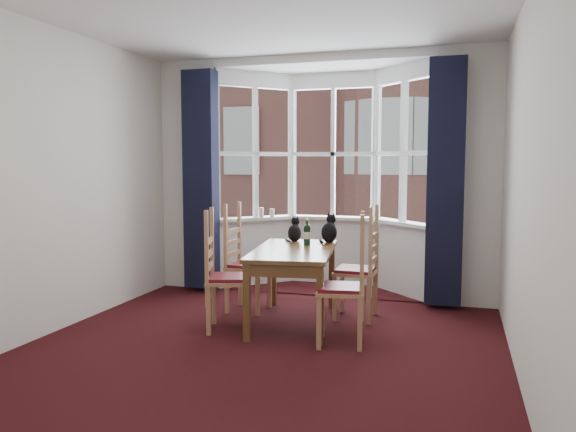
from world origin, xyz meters
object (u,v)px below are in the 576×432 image
at_px(dining_table, 294,258).
at_px(cat_left, 295,232).
at_px(candle_short, 272,213).
at_px(chair_right_far, 365,272).
at_px(cat_right, 329,231).
at_px(chair_right_near, 351,290).
at_px(chair_left_far, 241,266).
at_px(wine_bottle, 307,234).
at_px(chair_left_near, 219,280).
at_px(candle_tall, 261,212).

xyz_separation_m(dining_table, cat_left, (-0.14, 0.51, 0.19)).
height_order(dining_table, candle_short, candle_short).
distance_m(dining_table, chair_right_far, 0.74).
height_order(cat_left, cat_right, cat_right).
xyz_separation_m(chair_right_near, cat_left, (-0.80, 1.00, 0.36)).
xyz_separation_m(cat_left, cat_right, (0.37, 0.05, 0.02)).
xyz_separation_m(dining_table, chair_left_far, (-0.68, 0.30, -0.17)).
xyz_separation_m(wine_bottle, candle_short, (-0.80, 1.28, 0.08)).
distance_m(chair_left_near, chair_right_far, 1.46).
height_order(chair_right_near, chair_right_far, same).
height_order(dining_table, chair_right_near, chair_right_near).
relative_size(dining_table, cat_left, 5.43).
bearing_deg(chair_left_far, wine_bottle, -1.29).
bearing_deg(candle_tall, chair_left_far, -80.54).
bearing_deg(chair_left_far, cat_right, 16.02).
bearing_deg(dining_table, chair_left_far, 156.10).
distance_m(chair_right_near, cat_left, 1.33).
xyz_separation_m(dining_table, chair_right_far, (0.64, 0.34, -0.17)).
height_order(chair_right_near, candle_tall, candle_tall).
xyz_separation_m(chair_left_near, cat_right, (0.83, 0.98, 0.38)).
distance_m(chair_left_near, chair_right_near, 1.26).
relative_size(dining_table, chair_left_near, 1.60).
bearing_deg(candle_short, cat_right, -45.95).
height_order(cat_left, candle_short, cat_left).
height_order(dining_table, cat_right, cat_right).
height_order(candle_tall, candle_short, candle_tall).
distance_m(chair_left_far, cat_left, 0.68).
xyz_separation_m(cat_right, wine_bottle, (-0.17, -0.28, -0.00)).
distance_m(cat_left, cat_right, 0.37).
bearing_deg(wine_bottle, cat_left, 130.68).
bearing_deg(dining_table, wine_bottle, 78.67).
height_order(wine_bottle, candle_tall, wine_bottle).
bearing_deg(chair_right_near, dining_table, 143.16).
relative_size(dining_table, chair_right_far, 1.60).
bearing_deg(chair_right_near, chair_left_near, 176.69).
height_order(chair_left_far, chair_right_far, same).
bearing_deg(dining_table, chair_left_near, -145.18).
height_order(chair_left_far, chair_right_near, same).
xyz_separation_m(chair_left_near, chair_right_near, (1.26, -0.07, 0.00)).
distance_m(chair_right_far, cat_right, 0.60).
xyz_separation_m(wine_bottle, candle_tall, (-0.94, 1.25, 0.09)).
distance_m(wine_bottle, candle_tall, 1.56).
distance_m(dining_table, cat_right, 0.64).
height_order(cat_right, candle_tall, cat_right).
bearing_deg(candle_tall, wine_bottle, -53.13).
distance_m(wine_bottle, candle_short, 1.51).
distance_m(chair_left_near, cat_left, 1.10).
bearing_deg(candle_tall, cat_left, -54.04).
bearing_deg(candle_tall, dining_table, -60.11).
distance_m(chair_left_far, candle_short, 1.34).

